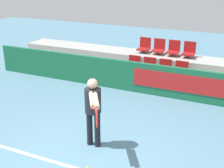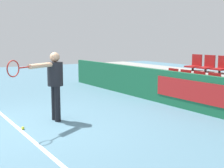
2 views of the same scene
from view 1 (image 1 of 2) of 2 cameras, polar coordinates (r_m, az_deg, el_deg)
The scene contains 14 objects.
ground_plane at distance 6.40m, azimuth -5.73°, elevation -14.75°, with size 30.00×30.00×0.00m, color slate.
barrier_wall at distance 9.60m, azimuth 6.91°, elevation 0.88°, with size 11.43×0.14×0.97m.
bleacher_tier_front at distance 10.24m, azimuth 7.81°, elevation 0.46°, with size 11.03×1.04×0.41m.
bleacher_tier_middle at distance 11.12m, azimuth 9.47°, elevation 3.11°, with size 11.03×1.04×0.83m.
stadium_chair_0 at distance 10.46m, azimuth 3.96°, elevation 3.45°, with size 0.40×0.40×0.52m.
stadium_chair_1 at distance 10.30m, azimuth 6.72°, elevation 3.07°, with size 0.40×0.40×0.52m.
stadium_chair_2 at distance 10.15m, azimuth 9.56°, elevation 2.68°, with size 0.40×0.40×0.52m.
stadium_chair_3 at distance 10.04m, azimuth 12.48°, elevation 2.26°, with size 0.40×0.40×0.52m.
stadium_chair_4 at distance 11.30m, azimuth 5.92°, elevation 6.85°, with size 0.40×0.40×0.52m.
stadium_chair_5 at distance 11.14m, azimuth 8.52°, elevation 6.54°, with size 0.40×0.40×0.52m.
stadium_chair_6 at distance 11.01m, azimuth 11.17°, elevation 6.21°, with size 0.40×0.40×0.52m.
stadium_chair_7 at distance 10.90m, azimuth 13.89°, elevation 5.85°, with size 0.40×0.40×0.52m.
tennis_player at distance 6.53m, azimuth -3.46°, elevation -4.09°, with size 0.93×1.41×1.55m.
tennis_ball at distance 6.28m, azimuth -4.53°, elevation -15.12°, with size 0.07×0.07×0.07m.
Camera 1 is at (2.75, -4.46, 3.68)m, focal length 50.00 mm.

